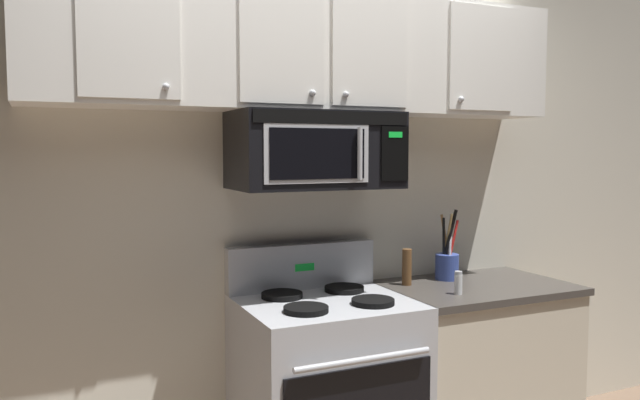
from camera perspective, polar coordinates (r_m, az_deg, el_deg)
back_wall at (r=3.09m, az=-2.31°, el=0.40°), size 5.20×0.10×2.70m
stove_range at (r=2.96m, az=0.56°, el=-17.40°), size 0.76×0.69×1.12m
over_range_microwave at (r=2.85m, az=-0.43°, el=4.59°), size 0.76×0.43×0.35m
upper_cabinets at (r=2.91m, az=-0.68°, el=13.47°), size 2.50×0.36×0.55m
counter_segment at (r=3.39m, az=13.96°, el=-14.94°), size 0.93×0.65×0.90m
utensil_crock_blue at (r=3.33m, az=11.60°, el=-5.67°), size 0.12×0.12×0.37m
salt_shaker at (r=3.01m, az=12.59°, el=-7.44°), size 0.04×0.04×0.11m
pepper_mill at (r=3.16m, az=7.99°, el=-6.12°), size 0.05×0.05×0.18m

